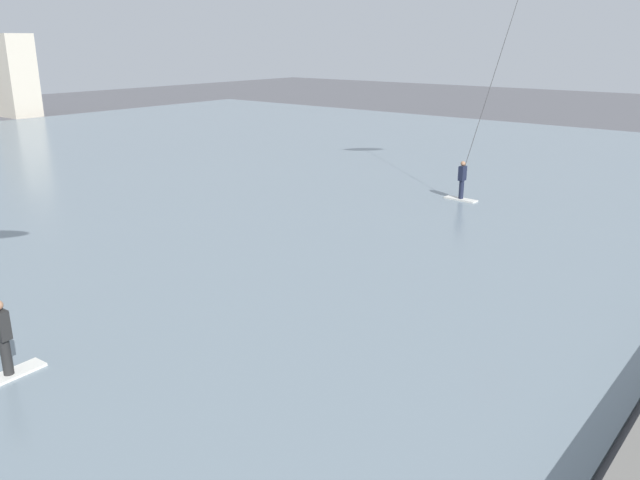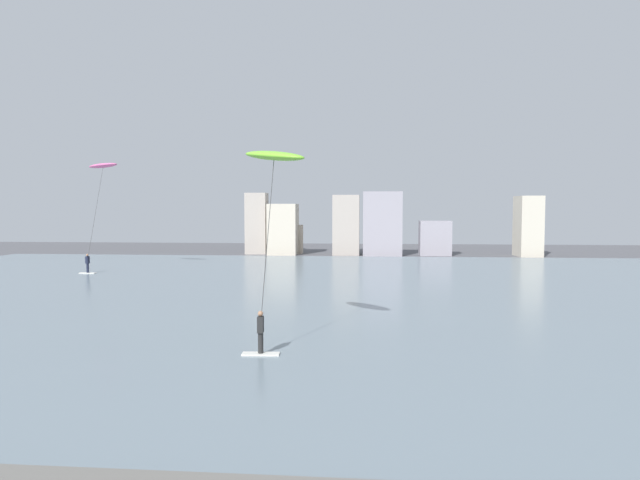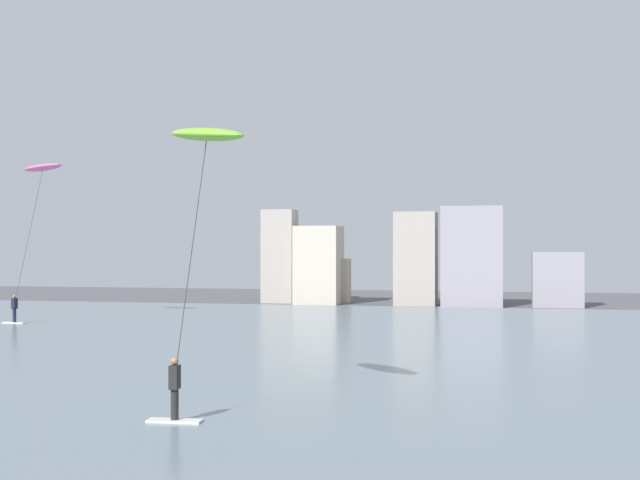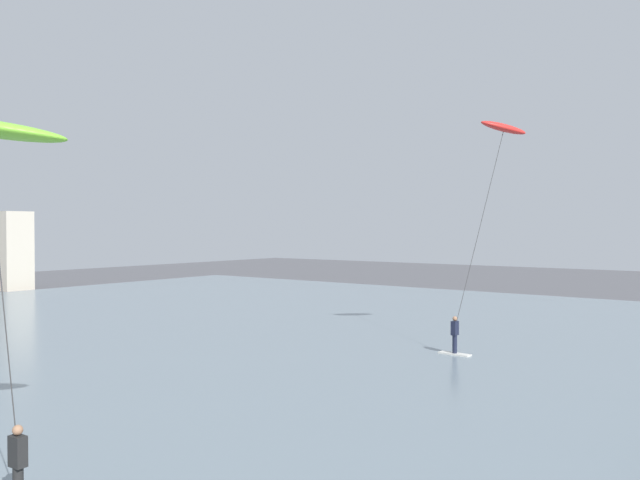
# 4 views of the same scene
# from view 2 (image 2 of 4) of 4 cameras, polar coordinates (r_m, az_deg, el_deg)

# --- Properties ---
(water_bay) EXTENTS (84.00, 52.00, 0.10)m
(water_bay) POSITION_cam_2_polar(r_m,az_deg,el_deg) (35.80, 4.49, -5.49)
(water_bay) COLOR slate
(water_bay) RESTS_ON ground
(far_shore_buildings) EXTENTS (34.79, 4.42, 7.55)m
(far_shore_buildings) POSITION_cam_2_polar(r_m,az_deg,el_deg) (64.40, 4.84, 1.31)
(far_shore_buildings) COLOR #A89E93
(far_shore_buildings) RESTS_ON ground
(kitesurfer_lime) EXTENTS (3.19, 3.25, 7.89)m
(kitesurfer_lime) POSITION_cam_2_polar(r_m,az_deg,el_deg) (21.27, -5.05, 7.20)
(kitesurfer_lime) COLOR silver
(kitesurfer_lime) RESTS_ON water_bay
(kitesurfer_pink) EXTENTS (3.44, 4.13, 9.55)m
(kitesurfer_pink) POSITION_cam_2_polar(r_m,az_deg,el_deg) (51.26, -22.21, 6.50)
(kitesurfer_pink) COLOR silver
(kitesurfer_pink) RESTS_ON water_bay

